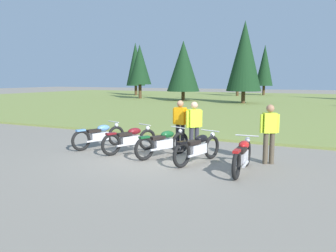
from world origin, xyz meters
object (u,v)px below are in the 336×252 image
object	(u,v)px
motorcycle_black	(198,148)
rider_checking_bike	(269,130)
motorcycle_maroon	(130,139)
motorcycle_red	(242,155)
rider_with_back_turned	(194,125)
rider_near_row_end	(180,122)
motorcycle_sky_blue	(100,135)
motorcycle_british_green	(163,143)

from	to	relation	value
motorcycle_black	rider_checking_bike	bearing A→B (deg)	22.92
motorcycle_maroon	motorcycle_red	xyz separation A→B (m)	(3.83, -0.79, 0.00)
motorcycle_maroon	rider_checking_bike	distance (m)	4.33
motorcycle_red	rider_with_back_turned	world-z (taller)	rider_with_back_turned
motorcycle_black	rider_near_row_end	world-z (taller)	rider_near_row_end
motorcycle_sky_blue	motorcycle_british_green	xyz separation A→B (m)	(2.58, -0.28, 0.00)
motorcycle_maroon	rider_checking_bike	bearing A→B (deg)	5.43
motorcycle_sky_blue	motorcycle_maroon	world-z (taller)	same
motorcycle_sky_blue	motorcycle_black	size ratio (longest dim) A/B	0.98
rider_checking_bike	rider_near_row_end	size ratio (longest dim) A/B	1.00
motorcycle_british_green	motorcycle_red	xyz separation A→B (m)	(2.59, -0.69, 0.00)
motorcycle_british_green	rider_with_back_turned	bearing A→B (deg)	42.18
motorcycle_black	rider_checking_bike	xyz separation A→B (m)	(1.82, 0.77, 0.51)
motorcycle_red	rider_checking_bike	size ratio (longest dim) A/B	1.26
motorcycle_sky_blue	rider_checking_bike	size ratio (longest dim) A/B	1.19
motorcycle_british_green	motorcycle_red	distance (m)	2.68
rider_near_row_end	motorcycle_black	bearing A→B (deg)	-49.78
rider_near_row_end	motorcycle_red	bearing A→B (deg)	-35.25
rider_checking_bike	motorcycle_maroon	bearing A→B (deg)	-174.57
motorcycle_red	rider_checking_bike	bearing A→B (deg)	69.29
motorcycle_sky_blue	rider_with_back_turned	world-z (taller)	rider_with_back_turned
motorcycle_red	rider_with_back_turned	bearing A→B (deg)	143.66
motorcycle_maroon	rider_near_row_end	size ratio (longest dim) A/B	1.17
motorcycle_sky_blue	rider_with_back_turned	xyz separation A→B (m)	(3.32, 0.40, 0.51)
motorcycle_british_green	motorcycle_black	xyz separation A→B (m)	(1.22, -0.26, 0.00)
rider_checking_bike	rider_near_row_end	xyz separation A→B (m)	(-2.95, 0.56, 0.00)
motorcycle_british_green	rider_checking_bike	world-z (taller)	rider_checking_bike
motorcycle_sky_blue	rider_checking_bike	xyz separation A→B (m)	(5.62, 0.24, 0.51)
motorcycle_black	rider_near_row_end	bearing A→B (deg)	130.22
motorcycle_maroon	rider_with_back_turned	distance (m)	2.12
rider_checking_bike	rider_near_row_end	world-z (taller)	same
rider_near_row_end	rider_with_back_turned	size ratio (longest dim) A/B	1.00
motorcycle_maroon	rider_near_row_end	bearing A→B (deg)	36.10
rider_with_back_turned	motorcycle_british_green	bearing A→B (deg)	-137.82
motorcycle_black	motorcycle_red	xyz separation A→B (m)	(1.37, -0.43, 0.00)
motorcycle_british_green	motorcycle_black	world-z (taller)	same
motorcycle_red	rider_near_row_end	distance (m)	3.10
motorcycle_maroon	rider_with_back_turned	xyz separation A→B (m)	(1.98, 0.57, 0.51)
motorcycle_maroon	motorcycle_red	world-z (taller)	same
motorcycle_red	rider_checking_bike	xyz separation A→B (m)	(0.45, 1.20, 0.51)
rider_near_row_end	rider_checking_bike	bearing A→B (deg)	-10.84
motorcycle_sky_blue	motorcycle_black	bearing A→B (deg)	-7.98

